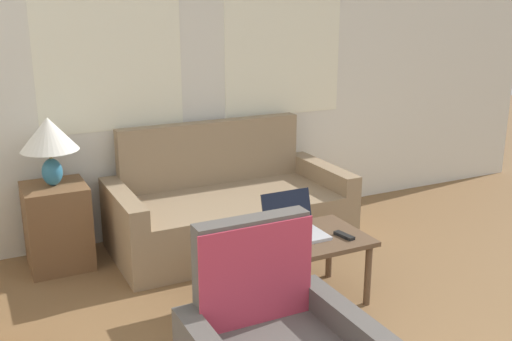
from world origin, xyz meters
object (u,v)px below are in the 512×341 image
object	(u,v)px
coffee_table	(288,248)
cup_yellow	(275,251)
cup_white	(230,235)
cup_navy	(249,255)
couch	(227,210)
tv_remote	(344,235)
table_lamp	(49,138)
laptop	(294,226)

from	to	relation	value
coffee_table	cup_yellow	xyz separation A→B (m)	(-0.19, -0.18, 0.09)
cup_white	cup_navy	bearing A→B (deg)	-96.63
cup_navy	cup_white	world-z (taller)	cup_navy
couch	cup_yellow	world-z (taller)	couch
cup_white	tv_remote	world-z (taller)	cup_white
couch	cup_navy	world-z (taller)	couch
coffee_table	cup_white	distance (m)	0.37
cup_white	cup_yellow	bearing A→B (deg)	-69.22
cup_navy	table_lamp	bearing A→B (deg)	120.17
laptop	cup_white	bearing A→B (deg)	166.61
table_lamp	cup_white	bearing A→B (deg)	-51.10
table_lamp	coffee_table	size ratio (longest dim) A/B	0.48
tv_remote	laptop	bearing A→B (deg)	147.34
couch	coffee_table	bearing A→B (deg)	-94.02
cup_yellow	cup_white	size ratio (longest dim) A/B	1.01
couch	laptop	distance (m)	1.07
table_lamp	cup_yellow	distance (m)	1.81
cup_navy	tv_remote	bearing A→B (deg)	6.83
table_lamp	cup_white	world-z (taller)	table_lamp
table_lamp	cup_yellow	bearing A→B (deg)	-54.87
couch	tv_remote	size ratio (longest dim) A/B	11.71
cup_navy	cup_yellow	bearing A→B (deg)	1.63
laptop	table_lamp	bearing A→B (deg)	137.26
coffee_table	tv_remote	distance (m)	0.37
tv_remote	cup_white	bearing A→B (deg)	158.29
coffee_table	couch	bearing A→B (deg)	85.98
couch	cup_yellow	distance (m)	1.33
cup_yellow	cup_white	xyz separation A→B (m)	(-0.13, 0.34, -0.00)
laptop	cup_yellow	world-z (taller)	laptop
couch	cup_white	world-z (taller)	couch
table_lamp	cup_yellow	size ratio (longest dim) A/B	5.01
cup_navy	cup_yellow	xyz separation A→B (m)	(0.17, 0.00, -0.01)
coffee_table	cup_navy	size ratio (longest dim) A/B	9.42
coffee_table	cup_navy	world-z (taller)	cup_navy
table_lamp	cup_navy	world-z (taller)	table_lamp
cup_yellow	coffee_table	bearing A→B (deg)	44.35
cup_white	tv_remote	xyz separation A→B (m)	(0.67, -0.26, -0.03)
laptop	tv_remote	world-z (taller)	laptop
couch	cup_yellow	bearing A→B (deg)	-101.55
couch	coffee_table	xyz separation A→B (m)	(-0.08, -1.11, 0.12)
laptop	cup_navy	distance (m)	0.51
tv_remote	table_lamp	bearing A→B (deg)	138.81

